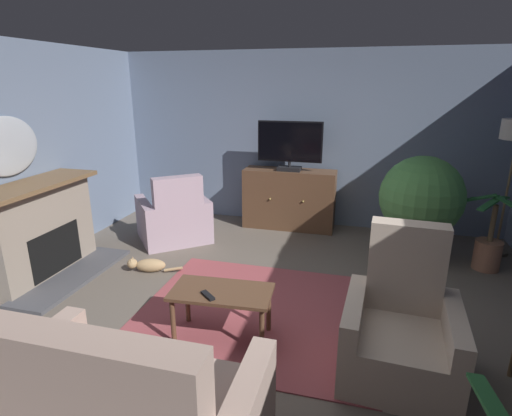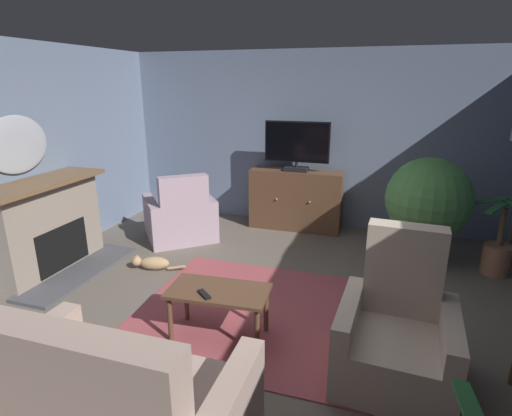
% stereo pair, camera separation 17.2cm
% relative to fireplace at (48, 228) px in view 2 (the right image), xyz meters
% --- Properties ---
extents(ground_plane, '(6.54, 6.45, 0.04)m').
position_rel_fireplace_xyz_m(ground_plane, '(2.69, -0.26, -0.55)').
color(ground_plane, '#665B51').
extents(wall_back, '(6.54, 0.10, 2.68)m').
position_rel_fireplace_xyz_m(wall_back, '(2.69, 2.72, 0.80)').
color(wall_back, slate).
rests_on(wall_back, ground_plane).
extents(rug_central, '(2.74, 2.02, 0.01)m').
position_rel_fireplace_xyz_m(rug_central, '(2.89, -0.17, -0.53)').
color(rug_central, '#9E474C').
rests_on(rug_central, ground_plane).
extents(fireplace, '(0.91, 1.59, 1.12)m').
position_rel_fireplace_xyz_m(fireplace, '(0.00, 0.00, 0.00)').
color(fireplace, '#4C4C51').
rests_on(fireplace, ground_plane).
extents(wall_mirror_oval, '(0.06, 0.87, 0.66)m').
position_rel_fireplace_xyz_m(wall_mirror_oval, '(-0.25, 0.00, 0.99)').
color(wall_mirror_oval, '#B2B7BF').
extents(tv_cabinet, '(1.40, 0.46, 0.92)m').
position_rel_fireplace_xyz_m(tv_cabinet, '(2.51, 2.37, -0.09)').
color(tv_cabinet, '#402A1C').
rests_on(tv_cabinet, ground_plane).
extents(television, '(0.97, 0.20, 0.74)m').
position_rel_fireplace_xyz_m(television, '(2.51, 2.31, 0.78)').
color(television, black).
rests_on(television, tv_cabinet).
extents(coffee_table, '(0.91, 0.52, 0.47)m').
position_rel_fireplace_xyz_m(coffee_table, '(2.48, -0.65, -0.13)').
color(coffee_table, brown).
rests_on(coffee_table, ground_plane).
extents(tv_remote, '(0.16, 0.15, 0.02)m').
position_rel_fireplace_xyz_m(tv_remote, '(2.40, -0.78, -0.05)').
color(tv_remote, black).
rests_on(tv_remote, coffee_table).
extents(sofa_floral, '(1.53, 0.87, 1.08)m').
position_rel_fireplace_xyz_m(sofa_floral, '(2.38, -2.00, -0.18)').
color(sofa_floral, '#BC9E8E').
rests_on(sofa_floral, ground_plane).
extents(armchair_angled_to_table, '(0.90, 0.89, 1.16)m').
position_rel_fireplace_xyz_m(armchair_angled_to_table, '(3.96, -0.70, -0.19)').
color(armchair_angled_to_table, '#C6B29E').
rests_on(armchair_angled_to_table, ground_plane).
extents(armchair_near_window, '(1.28, 1.28, 1.00)m').
position_rel_fireplace_xyz_m(armchair_near_window, '(1.01, 1.41, -0.22)').
color(armchair_near_window, '#AD93A3').
rests_on(armchair_near_window, ground_plane).
extents(potted_plant_leafy_by_curtain, '(1.02, 1.02, 1.35)m').
position_rel_fireplace_xyz_m(potted_plant_leafy_by_curtain, '(4.31, 1.63, 0.26)').
color(potted_plant_leafy_by_curtain, '#3D4C5B').
rests_on(potted_plant_leafy_by_curtain, ground_plane).
extents(potted_plant_tall_palm_by_window, '(0.84, 0.90, 0.95)m').
position_rel_fireplace_xyz_m(potted_plant_tall_palm_by_window, '(5.13, 1.52, -0.26)').
color(potted_plant_tall_palm_by_window, '#99664C').
rests_on(potted_plant_tall_palm_by_window, ground_plane).
extents(cat, '(0.67, 0.25, 0.18)m').
position_rel_fireplace_xyz_m(cat, '(1.16, 0.37, -0.45)').
color(cat, tan).
rests_on(cat, ground_plane).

